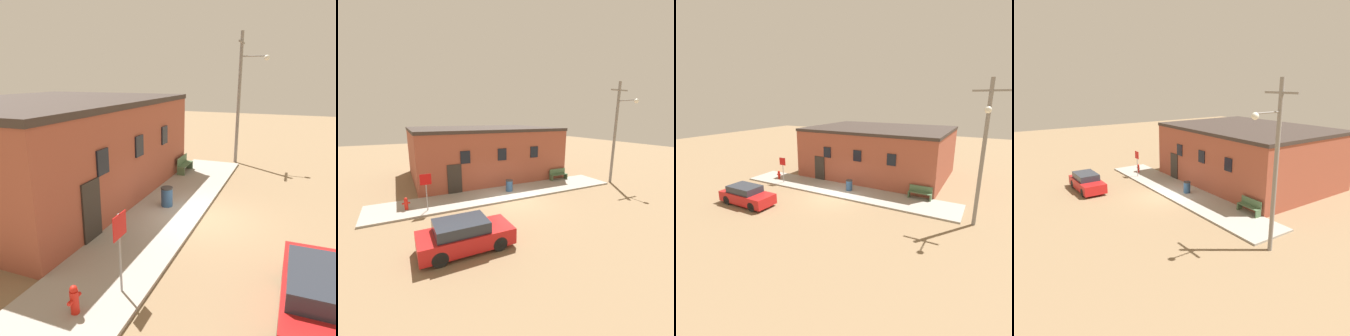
% 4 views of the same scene
% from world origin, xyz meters
% --- Properties ---
extents(ground_plane, '(80.00, 80.00, 0.00)m').
position_xyz_m(ground_plane, '(0.00, 0.00, 0.00)').
color(ground_plane, '#846B4C').
extents(sidewalk, '(17.71, 3.00, 0.12)m').
position_xyz_m(sidewalk, '(0.00, 1.50, 0.06)').
color(sidewalk, '#9E998E').
rests_on(sidewalk, ground).
extents(brick_building, '(12.48, 9.46, 4.52)m').
position_xyz_m(brick_building, '(0.56, 7.67, 2.26)').
color(brick_building, '#9E4C38').
rests_on(brick_building, ground).
extents(fire_hydrant, '(0.44, 0.21, 0.74)m').
position_xyz_m(fire_hydrant, '(-6.46, 1.28, 0.48)').
color(fire_hydrant, red).
rests_on(fire_hydrant, sidewalk).
extents(stop_sign, '(0.63, 0.06, 2.18)m').
position_xyz_m(stop_sign, '(-5.34, 0.64, 1.63)').
color(stop_sign, gray).
rests_on(stop_sign, sidewalk).
extents(bench, '(1.64, 0.44, 0.92)m').
position_xyz_m(bench, '(5.82, 2.68, 0.57)').
color(bench, '#4C6B47').
rests_on(bench, sidewalk).
extents(trash_bin, '(0.52, 0.52, 0.84)m').
position_xyz_m(trash_bin, '(0.53, 1.69, 0.54)').
color(trash_bin, '#2D517F').
rests_on(trash_bin, sidewalk).
extents(utility_pole, '(1.80, 1.80, 8.17)m').
position_xyz_m(utility_pole, '(9.51, 0.20, 4.47)').
color(utility_pole, gray).
rests_on(utility_pole, ground).
extents(parked_car, '(3.90, 1.64, 1.32)m').
position_xyz_m(parked_car, '(-4.42, -4.03, 0.64)').
color(parked_car, black).
rests_on(parked_car, ground).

